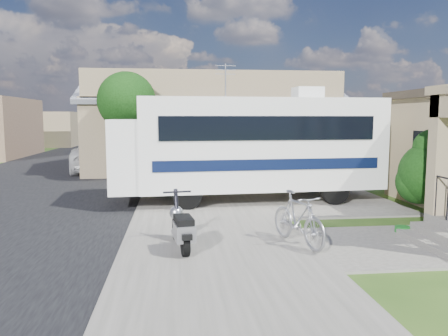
{
  "coord_description": "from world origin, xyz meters",
  "views": [
    {
      "loc": [
        -1.86,
        -9.49,
        2.7
      ],
      "look_at": [
        -0.5,
        2.5,
        1.3
      ],
      "focal_mm": 35.0,
      "sensor_mm": 36.0,
      "label": 1
    }
  ],
  "objects": [
    {
      "name": "ground",
      "position": [
        0.0,
        0.0,
        0.0
      ],
      "size": [
        120.0,
        120.0,
        0.0
      ],
      "primitive_type": "plane",
      "color": "#1F4212"
    },
    {
      "name": "street_slab",
      "position": [
        -7.5,
        10.0,
        0.01
      ],
      "size": [
        9.0,
        80.0,
        0.02
      ],
      "primitive_type": "cube",
      "color": "black",
      "rests_on": "ground"
    },
    {
      "name": "sidewalk_slab",
      "position": [
        -1.0,
        10.0,
        0.03
      ],
      "size": [
        4.0,
        80.0,
        0.06
      ],
      "primitive_type": "cube",
      "color": "#5B5752",
      "rests_on": "ground"
    },
    {
      "name": "driveway_slab",
      "position": [
        1.5,
        4.5,
        0.03
      ],
      "size": [
        7.0,
        6.0,
        0.05
      ],
      "primitive_type": "cube",
      "color": "#5B5752",
      "rests_on": "ground"
    },
    {
      "name": "walk_slab",
      "position": [
        3.0,
        -1.0,
        0.03
      ],
      "size": [
        4.0,
        3.0,
        0.05
      ],
      "primitive_type": "cube",
      "color": "#5B5752",
      "rests_on": "ground"
    },
    {
      "name": "warehouse",
      "position": [
        0.0,
        13.97,
        1.99
      ],
      "size": [
        12.5,
        8.4,
        5.04
      ],
      "color": "#7F6E4F",
      "rests_on": "ground"
    },
    {
      "name": "distant_bldg_near",
      "position": [
        -15.0,
        34.0,
        1.6
      ],
      "size": [
        8.0,
        7.0,
        3.2
      ],
      "primitive_type": "cube",
      "color": "#7F6E4F",
      "rests_on": "ground"
    },
    {
      "name": "street_tree_a",
      "position": [
        -3.7,
        9.05,
        3.25
      ],
      "size": [
        2.44,
        2.4,
        4.58
      ],
      "color": "#302015",
      "rests_on": "ground"
    },
    {
      "name": "street_tree_b",
      "position": [
        -3.7,
        19.05,
        3.39
      ],
      "size": [
        2.44,
        2.4,
        4.73
      ],
      "color": "#302015",
      "rests_on": "ground"
    },
    {
      "name": "street_tree_c",
      "position": [
        -3.7,
        28.05,
        3.1
      ],
      "size": [
        2.44,
        2.4,
        4.42
      ],
      "color": "#302015",
      "rests_on": "ground"
    },
    {
      "name": "motorhome",
      "position": [
        0.5,
        4.3,
        1.85
      ],
      "size": [
        8.54,
        3.1,
        4.31
      ],
      "rotation": [
        0.0,
        0.0,
        0.05
      ],
      "color": "silver",
      "rests_on": "ground"
    },
    {
      "name": "shrub",
      "position": [
        5.3,
        1.89,
        1.22
      ],
      "size": [
        1.95,
        1.86,
        2.39
      ],
      "color": "#302015",
      "rests_on": "ground"
    },
    {
      "name": "scooter",
      "position": [
        -1.75,
        -0.89,
        0.5
      ],
      "size": [
        0.64,
        1.7,
        1.12
      ],
      "rotation": [
        0.0,
        0.0,
        0.14
      ],
      "color": "black",
      "rests_on": "ground"
    },
    {
      "name": "bicycle",
      "position": [
        0.67,
        -0.84,
        0.55
      ],
      "size": [
        1.07,
        1.92,
        1.11
      ],
      "primitive_type": "imported",
      "rotation": [
        0.0,
        0.0,
        0.32
      ],
      "color": "#9B9CA3",
      "rests_on": "ground"
    },
    {
      "name": "pickup_truck",
      "position": [
        -5.81,
        13.26,
        0.77
      ],
      "size": [
        3.6,
        5.94,
        1.54
      ],
      "primitive_type": "imported",
      "rotation": [
        0.0,
        0.0,
        3.34
      ],
      "color": "silver",
      "rests_on": "ground"
    },
    {
      "name": "van",
      "position": [
        -6.37,
        20.41,
        0.84
      ],
      "size": [
        3.07,
        6.06,
        1.69
      ],
      "primitive_type": "imported",
      "rotation": [
        0.0,
        0.0,
        -0.12
      ],
      "color": "silver",
      "rests_on": "ground"
    },
    {
      "name": "garden_hose",
      "position": [
        3.38,
        -0.12,
        0.08
      ],
      "size": [
        0.35,
        0.35,
        0.16
      ],
      "primitive_type": "cylinder",
      "color": "#13611A",
      "rests_on": "ground"
    }
  ]
}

